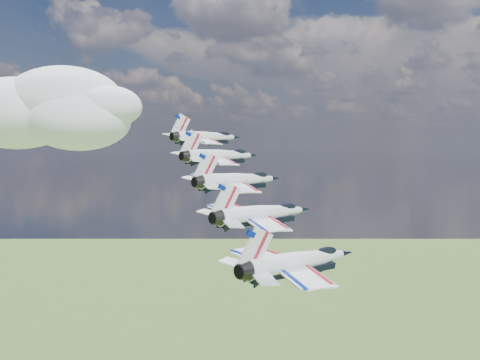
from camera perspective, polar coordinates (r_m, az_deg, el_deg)
The scene contains 6 objects.
cloud_left at distance 185.90m, azimuth -15.36°, elevation 6.54°, with size 51.19×40.22×20.11m, color white.
jet_0 at distance 92.58m, azimuth -3.08°, elevation 4.10°, with size 9.19×13.61×4.06m, color white, non-canonical shape.
jet_1 at distance 81.52m, azimuth -1.74°, elevation 2.33°, with size 9.19×13.61×4.06m, color silver, non-canonical shape.
jet_2 at distance 70.61m, azimuth -0.00°, elevation 0.00°, with size 9.19×13.61×4.06m, color white, non-canonical shape.
jet_3 at distance 59.95m, azimuth 2.37°, elevation -3.16°, with size 9.19×13.61×4.06m, color white, non-canonical shape.
jet_4 at distance 49.70m, azimuth 5.78°, elevation -7.65°, with size 9.19×13.61×4.06m, color silver, non-canonical shape.
Camera 1 is at (30.38, -51.48, 152.49)m, focal length 45.00 mm.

